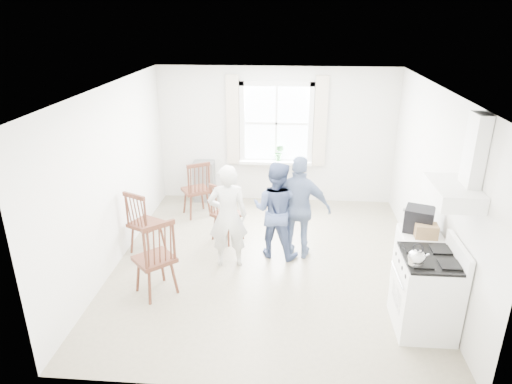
% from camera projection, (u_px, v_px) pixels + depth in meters
% --- Properties ---
extents(room_shell, '(4.62, 5.12, 2.64)m').
position_uv_depth(room_shell, '(269.00, 182.00, 6.39)').
color(room_shell, gray).
rests_on(room_shell, ground).
extents(window_assembly, '(1.88, 0.24, 1.70)m').
position_uv_depth(window_assembly, '(276.00, 128.00, 8.60)').
color(window_assembly, white).
rests_on(window_assembly, room_shell).
extents(range_hood, '(0.45, 0.76, 0.94)m').
position_uv_depth(range_hood, '(460.00, 178.00, 4.77)').
color(range_hood, white).
rests_on(range_hood, room_shell).
extents(shelf_unit, '(0.40, 0.30, 0.80)m').
position_uv_depth(shelf_unit, '(204.00, 181.00, 8.99)').
color(shelf_unit, slate).
rests_on(shelf_unit, ground).
extents(gas_stove, '(0.68, 0.76, 1.12)m').
position_uv_depth(gas_stove, '(426.00, 292.00, 5.30)').
color(gas_stove, white).
rests_on(gas_stove, ground).
extents(kettle, '(0.19, 0.19, 0.26)m').
position_uv_depth(kettle, '(417.00, 258.00, 4.94)').
color(kettle, silver).
rests_on(kettle, gas_stove).
extents(low_cabinet, '(0.50, 0.55, 0.90)m').
position_uv_depth(low_cabinet, '(417.00, 264.00, 5.96)').
color(low_cabinet, white).
rests_on(low_cabinet, ground).
extents(stereo_stack, '(0.43, 0.41, 0.31)m').
position_uv_depth(stereo_stack, '(419.00, 220.00, 5.81)').
color(stereo_stack, black).
rests_on(stereo_stack, low_cabinet).
extents(cardboard_box, '(0.28, 0.21, 0.17)m').
position_uv_depth(cardboard_box, '(426.00, 231.00, 5.66)').
color(cardboard_box, olive).
rests_on(cardboard_box, low_cabinet).
extents(windsor_chair_a, '(0.61, 0.61, 1.06)m').
position_uv_depth(windsor_chair_a, '(198.00, 184.00, 8.16)').
color(windsor_chair_a, '#432115').
rests_on(windsor_chair_a, ground).
extents(windsor_chair_b, '(0.59, 0.58, 1.05)m').
position_uv_depth(windsor_chair_b, '(140.00, 217.00, 6.87)').
color(windsor_chair_b, '#432115').
rests_on(windsor_chair_b, ground).
extents(windsor_chair_c, '(0.65, 0.65, 1.11)m').
position_uv_depth(windsor_chair_c, '(158.00, 251.00, 5.82)').
color(windsor_chair_c, '#432115').
rests_on(windsor_chair_c, ground).
extents(person_left, '(0.65, 0.65, 1.56)m').
position_uv_depth(person_left, '(228.00, 216.00, 6.55)').
color(person_left, silver).
rests_on(person_left, ground).
extents(person_mid, '(0.91, 0.91, 1.51)m').
position_uv_depth(person_mid, '(276.00, 210.00, 6.83)').
color(person_mid, '#455581').
rests_on(person_mid, ground).
extents(person_right, '(1.09, 1.09, 1.60)m').
position_uv_depth(person_right, '(299.00, 208.00, 6.78)').
color(person_right, navy).
rests_on(person_right, ground).
extents(potted_plant, '(0.23, 0.23, 0.32)m').
position_uv_depth(potted_plant, '(279.00, 153.00, 8.68)').
color(potted_plant, '#347638').
rests_on(potted_plant, window_assembly).
extents(windsor_chair_d, '(0.58, 0.58, 1.00)m').
position_uv_depth(windsor_chair_d, '(222.00, 207.00, 7.27)').
color(windsor_chair_d, '#432115').
rests_on(windsor_chair_d, ground).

